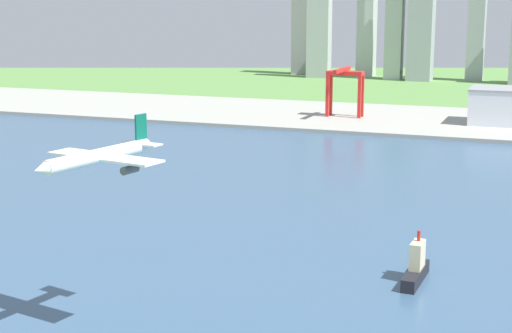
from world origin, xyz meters
The scene contains 7 objects.
ground_plane centered at (0.00, 300.00, 0.00)m, with size 2400.00×2400.00×0.00m, color #598944.
water_bay centered at (0.00, 240.00, 0.07)m, with size 840.00×360.00×0.15m, color #385675.
industrial_pier centered at (0.00, 490.00, 1.25)m, with size 840.00×140.00×2.50m, color #9D9E94.
airplane_landing centered at (-8.28, 108.42, 44.07)m, with size 30.34×36.72×11.18m.
tugboat_small centered at (53.91, 173.69, 4.29)m, with size 4.72×21.33×14.48m.
port_crane_red centered at (-47.31, 480.12, 27.16)m, with size 24.85×37.35×34.07m.
distant_skyline centered at (-39.16, 806.92, 55.21)m, with size 340.66×59.54×149.59m.
Camera 1 is at (87.19, -41.75, 77.56)m, focal length 54.97 mm.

